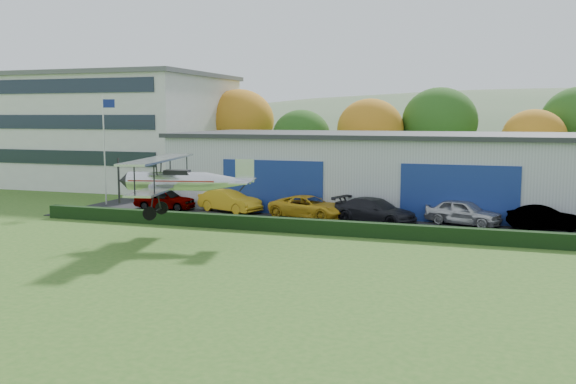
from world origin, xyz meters
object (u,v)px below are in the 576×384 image
(office_block, at_px, (114,129))
(car_3, at_px, (375,211))
(car_5, at_px, (546,218))
(hangar, at_px, (464,172))
(car_1, at_px, (230,201))
(car_0, at_px, (165,199))
(car_2, at_px, (309,207))
(car_4, at_px, (463,212))
(flagpole, at_px, (105,140))
(biplane, at_px, (179,179))

(office_block, distance_m, car_3, 32.18)
(office_block, relative_size, car_5, 5.05)
(hangar, bearing_deg, car_1, -157.06)
(office_block, bearing_deg, car_0, -45.87)
(car_2, relative_size, car_4, 1.13)
(office_block, height_order, car_1, office_block)
(flagpole, height_order, car_1, flagpole)
(flagpole, height_order, car_3, flagpole)
(hangar, bearing_deg, car_5, -53.43)
(flagpole, distance_m, car_4, 25.52)
(car_2, bearing_deg, office_block, 71.73)
(flagpole, distance_m, car_3, 20.60)
(car_1, xyz_separation_m, biplane, (1.54, -9.82, 2.45))
(car_1, height_order, car_5, car_1)
(office_block, distance_m, car_4, 36.22)
(car_4, bearing_deg, car_1, 109.19)
(office_block, height_order, car_3, office_block)
(office_block, relative_size, car_4, 4.58)
(car_0, distance_m, car_2, 10.58)
(car_1, xyz_separation_m, car_5, (19.82, -0.24, -0.10))
(car_2, bearing_deg, car_4, -74.44)
(car_2, bearing_deg, car_5, -75.86)
(car_1, height_order, car_2, car_1)
(office_block, bearing_deg, car_2, -30.50)
(office_block, distance_m, flagpole, 15.33)
(flagpole, relative_size, car_3, 1.51)
(hangar, relative_size, car_0, 9.55)
(car_0, bearing_deg, car_5, -91.24)
(flagpole, bearing_deg, office_block, 121.97)
(flagpole, xyz_separation_m, car_3, (20.14, -1.77, -3.97))
(flagpole, bearing_deg, hangar, 13.51)
(car_5, bearing_deg, car_1, 77.40)
(hangar, height_order, car_1, hangar)
(car_0, bearing_deg, office_block, 42.65)
(car_5, bearing_deg, biplane, 105.76)
(car_0, height_order, car_1, car_1)
(car_0, relative_size, car_4, 0.95)
(car_2, height_order, biplane, biplane)
(car_1, xyz_separation_m, car_3, (10.20, -1.42, -0.00))
(car_4, relative_size, car_5, 1.10)
(hangar, distance_m, car_5, 8.40)
(car_0, distance_m, car_3, 15.01)
(car_2, bearing_deg, car_0, 100.26)
(car_3, bearing_deg, car_2, 101.50)
(car_1, height_order, car_4, car_1)
(flagpole, distance_m, car_2, 16.28)
(office_block, relative_size, biplane, 2.49)
(car_0, height_order, car_5, car_0)
(hangar, height_order, car_5, hangar)
(car_4, bearing_deg, biplane, 144.92)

